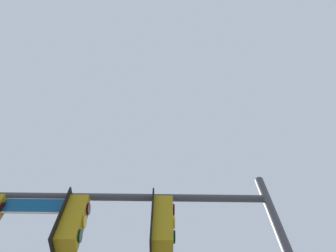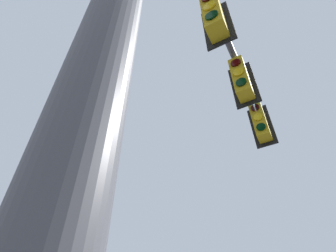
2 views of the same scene
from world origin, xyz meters
name	(u,v)px [view 1 (image 1 of 2)]	position (x,y,z in m)	size (l,w,h in m)	color
signal_pole_near	(125,242)	(-4.59, -7.29, 5.26)	(5.85, 1.11, 6.98)	#47474C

